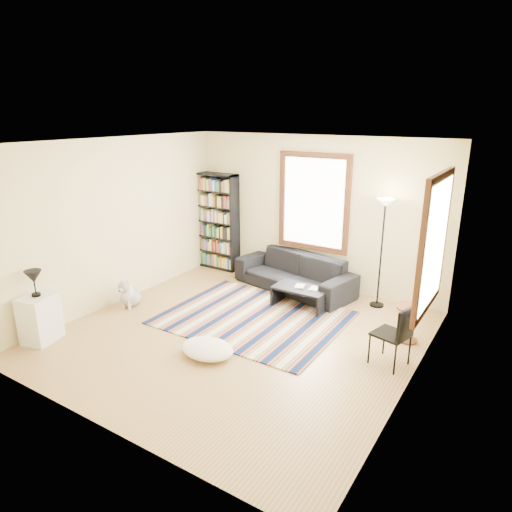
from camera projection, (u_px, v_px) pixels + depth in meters
The scene contains 21 objects.
floor at pixel (238, 337), 6.85m from camera, with size 5.00×5.00×0.10m, color #A98D4D.
ceiling at pixel (236, 139), 5.97m from camera, with size 5.00×5.00×0.10m, color white.
wall_back at pixel (315, 212), 8.46m from camera, with size 5.00×0.10×2.80m, color beige.
wall_front at pixel (85, 308), 4.36m from camera, with size 5.00×0.10×2.80m, color beige.
wall_left at pixel (113, 222), 7.72m from camera, with size 0.10×5.00×2.80m, color beige.
wall_right at pixel (424, 279), 5.11m from camera, with size 0.10×5.00×2.80m, color beige.
window_back at pixel (314, 202), 8.34m from camera, with size 1.20×0.06×1.60m, color white.
window_right at pixel (434, 244), 5.73m from camera, with size 0.06×1.20×1.60m, color white.
rug at pixel (253, 318), 7.37m from camera, with size 2.78×2.23×0.02m, color #0B193A.
sofa at pixel (294, 273), 8.46m from camera, with size 2.30×0.90×0.67m, color black.
bookshelf at pixel (218, 222), 9.47m from camera, with size 0.90×0.30×2.00m, color black.
coffee_table at pixel (300, 297), 7.74m from camera, with size 0.90×0.50×0.36m, color black.
book_a at pixel (295, 286), 7.73m from camera, with size 0.20×0.15×0.02m, color beige.
book_b at pixel (310, 288), 7.64m from camera, with size 0.20×0.15×0.02m, color beige.
floor_cushion at pixel (207, 349), 6.23m from camera, with size 0.78×0.58×0.19m, color white.
floor_lamp at pixel (381, 254), 7.56m from camera, with size 0.30×0.30×1.86m, color black, non-canonical shape.
side_table at pixel (409, 324), 6.56m from camera, with size 0.40×0.40×0.54m, color #4C2A13.
folding_chair at pixel (391, 334), 5.92m from camera, with size 0.42×0.40×0.86m, color black.
white_cabinet at pixel (40, 318), 6.56m from camera, with size 0.38×0.50×0.70m, color silver.
table_lamp at pixel (34, 283), 6.39m from camera, with size 0.24×0.24×0.38m, color black, non-canonical shape.
dog at pixel (130, 292), 7.77m from camera, with size 0.35×0.49×0.49m, color #AFAFAF, non-canonical shape.
Camera 1 is at (3.53, -5.05, 3.20)m, focal length 32.00 mm.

